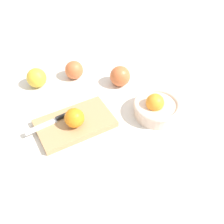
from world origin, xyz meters
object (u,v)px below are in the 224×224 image
(bowl, at_px, (156,107))
(orange_on_board, at_px, (74,118))
(cutting_board, at_px, (75,123))
(apple_front_right_2, at_px, (74,70))
(knife, at_px, (53,121))
(apple_front_left, at_px, (120,76))
(apple_front_right, at_px, (37,78))

(bowl, height_order, orange_on_board, bowl)
(bowl, bearing_deg, cutting_board, -12.33)
(bowl, height_order, cutting_board, bowl)
(bowl, xyz_separation_m, apple_front_right_2, (0.20, -0.32, 0.00))
(bowl, distance_m, cutting_board, 0.29)
(knife, bearing_deg, apple_front_left, -158.40)
(knife, height_order, apple_front_left, apple_front_left)
(bowl, height_order, apple_front_right, bowl)
(apple_front_right, xyz_separation_m, apple_front_left, (-0.30, 0.12, 0.00))
(orange_on_board, relative_size, apple_front_right_2, 0.88)
(cutting_board, relative_size, apple_front_right_2, 3.43)
(apple_front_left, bearing_deg, orange_on_board, 34.37)
(knife, distance_m, apple_front_left, 0.32)
(cutting_board, bearing_deg, apple_front_left, -148.15)
(knife, bearing_deg, bowl, 165.82)
(cutting_board, distance_m, apple_front_right, 0.28)
(knife, distance_m, apple_front_right_2, 0.28)
(bowl, bearing_deg, apple_front_right_2, -58.19)
(apple_front_left, relative_size, apple_front_right_2, 1.08)
(cutting_board, bearing_deg, orange_on_board, 79.61)
(bowl, height_order, apple_front_right_2, bowl)
(knife, bearing_deg, cutting_board, 158.45)
(cutting_board, xyz_separation_m, orange_on_board, (0.00, 0.02, 0.04))
(cutting_board, bearing_deg, apple_front_right, -75.11)
(bowl, height_order, knife, bowl)
(bowl, distance_m, apple_front_left, 0.21)
(bowl, relative_size, apple_front_right_2, 2.22)
(cutting_board, xyz_separation_m, apple_front_right, (0.07, -0.26, 0.03))
(cutting_board, height_order, apple_front_right_2, apple_front_right_2)
(bowl, bearing_deg, apple_front_right, -43.05)
(orange_on_board, bearing_deg, cutting_board, -100.39)
(bowl, relative_size, apple_front_right, 2.14)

